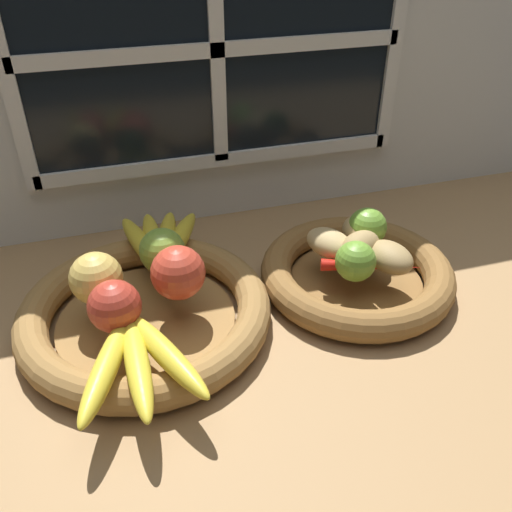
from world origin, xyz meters
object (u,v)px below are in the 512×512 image
fruit_bowl_left (146,312)px  banana_bunch_back (160,242)px  potato_small (389,257)px  potato_large (360,247)px  apple_golden_left (96,278)px  apple_red_right (179,275)px  apple_red_front (115,306)px  banana_bunch_front (136,359)px  apple_green_back (162,251)px  potato_oblong (330,243)px  lime_near (355,261)px  fruit_bowl_right (356,273)px  lime_far (367,227)px  potato_back (359,231)px  chili_pepper (371,266)px

fruit_bowl_left → banana_bunch_back: (4.13, 11.73, 4.00)cm
banana_bunch_back → potato_small: (32.22, -15.04, 0.68)cm
potato_large → apple_golden_left: bearing=177.7°
apple_red_right → apple_red_front: size_ratio=1.10×
apple_red_front → potato_small: 40.28cm
apple_golden_left → potato_large: size_ratio=0.99×
banana_bunch_front → apple_green_back: bearing=72.3°
potato_oblong → lime_near: bearing=-81.4°
fruit_bowl_right → apple_green_back: apple_green_back is taller
apple_golden_left → lime_far: bearing=3.4°
banana_bunch_front → potato_back: potato_back is taller
fruit_bowl_left → potato_small: potato_small is taller
potato_back → apple_golden_left: bearing=-175.8°
banana_bunch_front → potato_large: 37.65cm
potato_small → lime_far: (-0.19, 7.32, 1.00)cm
potato_small → chili_pepper: (-2.85, 0.09, -1.15)cm
apple_red_right → apple_golden_left: apple_red_right is taller
apple_red_right → potato_small: size_ratio=0.97×
potato_back → banana_bunch_front: bearing=-154.7°
apple_green_back → banana_bunch_front: size_ratio=0.35×
fruit_bowl_right → potato_large: bearing=0.0°
potato_back → lime_far: bearing=-27.3°
fruit_bowl_left → potato_back: 35.74cm
apple_green_back → potato_oblong: apple_green_back is taller
banana_bunch_front → potato_back: (37.35, 17.65, 0.86)cm
apple_green_back → banana_bunch_front: 20.20cm
fruit_bowl_left → apple_red_front: 8.73cm
banana_bunch_back → potato_large: 31.21cm
banana_bunch_front → lime_near: (32.61, 9.08, 1.56)cm
apple_red_right → lime_near: apple_red_right is taller
chili_pepper → apple_red_front: bearing=-157.8°
apple_red_front → potato_oblong: 34.14cm
chili_pepper → fruit_bowl_left: bearing=-165.9°
potato_oblong → apple_red_right: bearing=-170.7°
apple_red_front → chili_pepper: bearing=2.7°
apple_golden_left → potato_small: apple_golden_left is taller
banana_bunch_back → apple_golden_left: bearing=-134.3°
lime_near → potato_small: bearing=6.7°
potato_oblong → banana_bunch_back: bearing=160.7°
potato_large → lime_near: lime_near is taller
banana_bunch_front → apple_red_right: bearing=58.5°
apple_red_front → lime_near: (34.23, 0.97, -0.46)cm
banana_bunch_back → lime_far: size_ratio=2.92×
potato_back → potato_large: bearing=-114.4°
fruit_bowl_left → chili_pepper: bearing=-5.5°
chili_pepper → potato_small: bearing=17.8°
fruit_bowl_right → apple_green_back: bearing=168.3°
fruit_bowl_left → potato_back: bearing=7.4°
apple_golden_left → chili_pepper: size_ratio=0.49×
apple_green_back → chili_pepper: (29.62, -9.28, -2.47)cm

